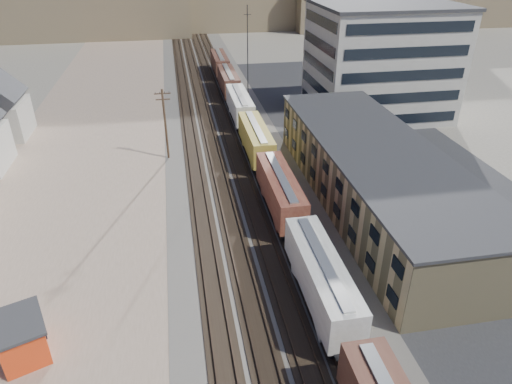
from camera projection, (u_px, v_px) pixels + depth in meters
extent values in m
cube|color=#4C4742|center=(222.00, 133.00, 73.28)|extent=(18.00, 200.00, 0.06)
cube|color=#876F5C|center=(83.00, 170.00, 61.56)|extent=(24.00, 180.00, 0.03)
cube|color=#232326|center=(390.00, 162.00, 63.84)|extent=(26.00, 120.00, 0.04)
cube|color=black|center=(190.00, 135.00, 72.46)|extent=(2.60, 200.00, 0.08)
cube|color=#38281E|center=(186.00, 134.00, 72.29)|extent=(0.08, 200.00, 0.16)
cube|color=#38281E|center=(195.00, 134.00, 72.52)|extent=(0.08, 200.00, 0.16)
cube|color=black|center=(209.00, 134.00, 72.93)|extent=(2.60, 200.00, 0.08)
cube|color=#38281E|center=(205.00, 133.00, 72.76)|extent=(0.08, 200.00, 0.16)
cube|color=#38281E|center=(214.00, 133.00, 72.99)|extent=(0.08, 200.00, 0.16)
cube|color=black|center=(228.00, 132.00, 73.40)|extent=(2.60, 200.00, 0.08)
cube|color=#38281E|center=(223.00, 132.00, 73.23)|extent=(0.08, 200.00, 0.16)
cube|color=#38281E|center=(232.00, 131.00, 73.46)|extent=(0.08, 200.00, 0.16)
cube|color=black|center=(245.00, 131.00, 73.84)|extent=(2.60, 200.00, 0.08)
cube|color=#38281E|center=(241.00, 131.00, 73.67)|extent=(0.08, 200.00, 0.16)
cube|color=#38281E|center=(249.00, 130.00, 73.89)|extent=(0.08, 200.00, 0.16)
cube|color=black|center=(340.00, 341.00, 34.49)|extent=(2.20, 2.20, 0.90)
cube|color=black|center=(304.00, 260.00, 43.22)|extent=(2.20, 2.20, 0.90)
cube|color=#B7B5AB|center=(321.00, 276.00, 37.81)|extent=(3.00, 13.34, 3.40)
cube|color=#B7B7B2|center=(323.00, 259.00, 36.94)|extent=(0.90, 12.32, 0.16)
cube|color=black|center=(291.00, 231.00, 47.56)|extent=(2.20, 2.20, 0.90)
cube|color=black|center=(271.00, 185.00, 56.28)|extent=(2.20, 2.20, 0.90)
cube|color=maroon|center=(280.00, 190.00, 50.87)|extent=(3.00, 13.34, 3.40)
cube|color=#B7B7B2|center=(281.00, 175.00, 50.01)|extent=(0.90, 12.33, 0.16)
cube|color=black|center=(263.00, 168.00, 60.62)|extent=(2.20, 2.20, 0.90)
cube|color=black|center=(250.00, 139.00, 69.34)|extent=(2.20, 2.20, 0.90)
cube|color=gold|center=(256.00, 138.00, 63.94)|extent=(3.00, 13.34, 3.40)
cube|color=#B7B7B2|center=(256.00, 126.00, 63.07)|extent=(0.90, 12.33, 0.16)
cube|color=black|center=(245.00, 127.00, 73.68)|extent=(2.20, 2.20, 0.90)
cube|color=black|center=(236.00, 107.00, 82.41)|extent=(2.20, 2.20, 0.90)
cube|color=#B7B5AB|center=(240.00, 104.00, 77.00)|extent=(3.00, 13.34, 3.40)
cube|color=#B7B7B2|center=(240.00, 94.00, 76.13)|extent=(0.90, 12.33, 0.16)
cube|color=black|center=(232.00, 99.00, 86.75)|extent=(2.20, 2.20, 0.90)
cube|color=black|center=(226.00, 84.00, 95.47)|extent=(2.20, 2.20, 0.90)
cube|color=#4B2920|center=(228.00, 80.00, 90.06)|extent=(3.00, 13.34, 3.40)
cube|color=#B7B7B2|center=(228.00, 71.00, 89.20)|extent=(0.90, 12.32, 0.16)
cube|color=black|center=(223.00, 78.00, 99.81)|extent=(2.20, 2.20, 0.90)
cube|color=black|center=(218.00, 66.00, 108.53)|extent=(2.20, 2.20, 0.90)
cube|color=#4B2920|center=(220.00, 62.00, 103.13)|extent=(3.00, 13.34, 3.40)
cube|color=#B7B7B2|center=(220.00, 54.00, 102.26)|extent=(0.90, 12.32, 0.16)
cube|color=tan|center=(375.00, 176.00, 52.45)|extent=(12.00, 40.00, 7.00)
cube|color=#2D2D30|center=(379.00, 147.00, 50.70)|extent=(12.40, 40.40, 0.30)
cube|color=black|center=(324.00, 190.00, 52.14)|extent=(0.12, 36.00, 1.20)
cube|color=black|center=(326.00, 167.00, 50.68)|extent=(0.12, 36.00, 1.20)
cube|color=#9E998E|center=(380.00, 62.00, 77.59)|extent=(22.00, 18.00, 18.00)
cube|color=#2D2D30|center=(387.00, 4.00, 73.12)|extent=(22.60, 18.60, 0.50)
cube|color=black|center=(317.00, 65.00, 75.86)|extent=(0.12, 16.00, 16.00)
cube|color=black|center=(404.00, 76.00, 69.82)|extent=(20.00, 0.12, 16.00)
cylinder|color=#382619|center=(165.00, 125.00, 62.65)|extent=(0.32, 0.32, 10.00)
cube|color=#382619|center=(162.00, 94.00, 60.51)|extent=(2.20, 0.14, 0.14)
cube|color=#382619|center=(163.00, 99.00, 60.90)|extent=(1.90, 0.14, 0.14)
cylinder|color=black|center=(167.00, 92.00, 60.53)|extent=(0.08, 0.08, 0.22)
cylinder|color=black|center=(248.00, 61.00, 78.45)|extent=(0.16, 0.16, 18.00)
cube|color=black|center=(247.00, 14.00, 74.80)|extent=(1.20, 0.08, 0.08)
cube|color=#9E998E|center=(0.00, 120.00, 70.93)|extent=(8.00, 8.00, 5.50)
cube|color=red|center=(22.00, 339.00, 33.65)|extent=(4.33, 4.91, 3.06)
cube|color=#2D2D30|center=(16.00, 323.00, 32.85)|extent=(4.86, 5.44, 0.25)
cube|color=black|center=(44.00, 330.00, 34.32)|extent=(0.47, 0.99, 1.02)
imported|color=navy|center=(387.00, 134.00, 71.09)|extent=(4.61, 6.12, 1.54)
imported|color=silver|center=(363.00, 97.00, 87.69)|extent=(2.84, 4.81, 1.54)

